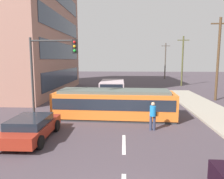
% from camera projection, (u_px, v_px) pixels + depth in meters
% --- Properties ---
extents(ground_plane, '(120.00, 120.00, 0.00)m').
position_uv_depth(ground_plane, '(124.00, 121.00, 14.44)').
color(ground_plane, '#423840').
extents(lane_stripe_2, '(0.16, 2.40, 0.01)m').
position_uv_depth(lane_stripe_2, '(124.00, 144.00, 10.49)').
color(lane_stripe_2, silver).
rests_on(lane_stripe_2, ground).
extents(lane_stripe_3, '(0.16, 2.40, 0.01)m').
position_uv_depth(lane_stripe_3, '(124.00, 101.00, 21.09)').
color(lane_stripe_3, silver).
rests_on(lane_stripe_3, ground).
extents(lane_stripe_4, '(0.16, 2.40, 0.01)m').
position_uv_depth(lane_stripe_4, '(124.00, 92.00, 27.03)').
color(lane_stripe_4, silver).
rests_on(lane_stripe_4, ground).
extents(corner_building, '(14.13, 17.69, 22.40)m').
position_uv_depth(corner_building, '(5.00, 1.00, 25.97)').
color(corner_building, '#996B5C').
rests_on(corner_building, ground).
extents(streetcar_tram, '(8.47, 2.85, 2.03)m').
position_uv_depth(streetcar_tram, '(114.00, 103.00, 15.06)').
color(streetcar_tram, orange).
rests_on(streetcar_tram, ground).
extents(city_bus, '(2.62, 5.23, 1.77)m').
position_uv_depth(city_bus, '(112.00, 88.00, 23.58)').
color(city_bus, '#BDA6AB').
rests_on(city_bus, ground).
extents(pedestrian_crossing, '(0.51, 0.36, 1.67)m').
position_uv_depth(pedestrian_crossing, '(153.00, 114.00, 12.42)').
color(pedestrian_crossing, '#2F334A').
rests_on(pedestrian_crossing, ground).
extents(parked_sedan_mid, '(2.09, 4.20, 1.19)m').
position_uv_depth(parked_sedan_mid, '(31.00, 127.00, 11.07)').
color(parked_sedan_mid, maroon).
rests_on(parked_sedan_mid, ground).
extents(traffic_light_mast, '(2.92, 0.33, 5.42)m').
position_uv_depth(traffic_light_mast, '(49.00, 65.00, 13.00)').
color(traffic_light_mast, '#333333').
rests_on(traffic_light_mast, ground).
extents(utility_pole_mid, '(1.80, 0.24, 8.16)m').
position_uv_depth(utility_pole_mid, '(218.00, 58.00, 21.19)').
color(utility_pole_mid, '#4A3420').
rests_on(utility_pole_mid, ground).
extents(utility_pole_far, '(1.80, 0.24, 7.65)m').
position_uv_depth(utility_pole_far, '(182.00, 60.00, 33.13)').
color(utility_pole_far, '#4B4A27').
rests_on(utility_pole_far, ground).
extents(utility_pole_distant, '(1.80, 0.24, 7.55)m').
position_uv_depth(utility_pole_distant, '(165.00, 60.00, 45.41)').
color(utility_pole_distant, '#4C4139').
rests_on(utility_pole_distant, ground).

